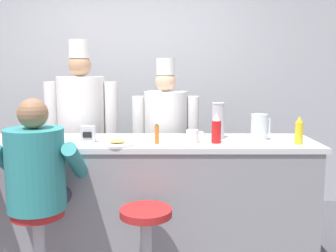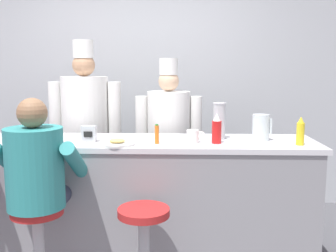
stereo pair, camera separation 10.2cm
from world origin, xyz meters
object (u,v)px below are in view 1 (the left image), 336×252
at_px(diner_seated_teal, 38,176).
at_px(cook_in_whites_near, 82,125).
at_px(cereal_bowl, 23,139).
at_px(hot_sauce_bottle_orange, 157,134).
at_px(cup_stack_steel, 219,121).
at_px(napkin_dispenser_chrome, 89,134).
at_px(ketchup_bottle_red, 217,129).
at_px(breakfast_plate, 118,144).
at_px(water_pitcher_clear, 260,127).
at_px(empty_stool_round, 146,238).
at_px(mustard_bottle_yellow, 300,131).
at_px(coffee_mug_white, 194,136).
at_px(cook_in_whites_far, 166,135).

relative_size(diner_seated_teal, cook_in_whites_near, 0.75).
bearing_deg(cereal_bowl, cook_in_whites_near, 70.36).
xyz_separation_m(hot_sauce_bottle_orange, cup_stack_steel, (0.49, 0.21, 0.08)).
bearing_deg(napkin_dispenser_chrome, ketchup_bottle_red, -1.77).
bearing_deg(breakfast_plate, water_pitcher_clear, 11.85).
distance_m(cup_stack_steel, cook_in_whites_near, 1.40).
height_order(water_pitcher_clear, breakfast_plate, water_pitcher_clear).
xyz_separation_m(empty_stool_round, cook_in_whites_near, (-0.69, 1.28, 0.58)).
xyz_separation_m(water_pitcher_clear, empty_stool_round, (-0.87, -0.59, -0.66)).
distance_m(hot_sauce_bottle_orange, cereal_bowl, 1.04).
relative_size(mustard_bottle_yellow, cook_in_whites_near, 0.12).
distance_m(mustard_bottle_yellow, breakfast_plate, 1.36).
xyz_separation_m(cereal_bowl, empty_stool_round, (0.97, -0.48, -0.59)).
height_order(coffee_mug_white, cook_in_whites_far, cook_in_whites_far).
relative_size(cereal_bowl, cook_in_whites_far, 0.10).
relative_size(water_pitcher_clear, napkin_dispenser_chrome, 1.65).
bearing_deg(breakfast_plate, coffee_mug_white, 11.67).
height_order(napkin_dispenser_chrome, cook_in_whites_near, cook_in_whites_near).
xyz_separation_m(water_pitcher_clear, cereal_bowl, (-1.84, -0.11, -0.07)).
relative_size(napkin_dispenser_chrome, cook_in_whites_far, 0.08).
height_order(mustard_bottle_yellow, water_pitcher_clear, mustard_bottle_yellow).
relative_size(coffee_mug_white, empty_stool_round, 0.23).
relative_size(breakfast_plate, empty_stool_round, 0.42).
xyz_separation_m(cereal_bowl, napkin_dispenser_chrome, (0.50, 0.01, 0.03)).
relative_size(ketchup_bottle_red, coffee_mug_white, 1.60).
xyz_separation_m(breakfast_plate, diner_seated_teal, (-0.49, -0.33, -0.15)).
relative_size(hot_sauce_bottle_orange, cup_stack_steel, 0.51).
height_order(mustard_bottle_yellow, coffee_mug_white, mustard_bottle_yellow).
relative_size(coffee_mug_white, diner_seated_teal, 0.11).
bearing_deg(cup_stack_steel, breakfast_plate, -160.16).
distance_m(empty_stool_round, cook_in_whites_near, 1.56).
bearing_deg(cook_in_whites_near, cereal_bowl, -109.64).
bearing_deg(coffee_mug_white, mustard_bottle_yellow, -4.42).
bearing_deg(empty_stool_round, coffee_mug_white, 54.54).
xyz_separation_m(water_pitcher_clear, coffee_mug_white, (-0.53, -0.11, -0.05)).
bearing_deg(empty_stool_round, cook_in_whites_near, 118.38).
relative_size(cereal_bowl, diner_seated_teal, 0.12).
bearing_deg(cup_stack_steel, coffee_mug_white, -142.21).
relative_size(water_pitcher_clear, empty_stool_round, 0.34).
bearing_deg(breakfast_plate, hot_sauce_bottle_orange, 13.74).
bearing_deg(coffee_mug_white, cook_in_whites_near, 142.19).
xyz_separation_m(ketchup_bottle_red, cereal_bowl, (-1.49, 0.02, -0.08)).
relative_size(ketchup_bottle_red, napkin_dispenser_chrome, 1.83).
relative_size(water_pitcher_clear, breakfast_plate, 0.79).
xyz_separation_m(ketchup_bottle_red, breakfast_plate, (-0.74, -0.10, -0.09)).
height_order(ketchup_bottle_red, water_pitcher_clear, ketchup_bottle_red).
distance_m(coffee_mug_white, napkin_dispenser_chrome, 0.81).
height_order(breakfast_plate, coffee_mug_white, coffee_mug_white).
relative_size(coffee_mug_white, cook_in_whites_near, 0.08).
relative_size(hot_sauce_bottle_orange, cereal_bowl, 0.88).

